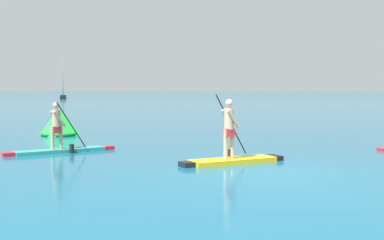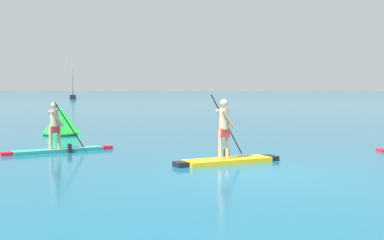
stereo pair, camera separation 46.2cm
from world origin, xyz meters
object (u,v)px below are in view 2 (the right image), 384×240
object	(u,v)px
paddleboarder_near_left	(58,142)
sailboat_left_horizon	(73,93)
paddleboarder_mid_center	(227,152)
race_marker_buoy	(62,123)

from	to	relation	value
paddleboarder_near_left	sailboat_left_horizon	bearing A→B (deg)	71.26
paddleboarder_near_left	sailboat_left_horizon	xyz separation A→B (m)	(-24.92, 68.18, 0.71)
paddleboarder_near_left	paddleboarder_mid_center	xyz separation A→B (m)	(5.48, -1.70, 0.00)
paddleboarder_near_left	race_marker_buoy	xyz separation A→B (m)	(-2.10, 5.60, 0.20)
paddleboarder_mid_center	sailboat_left_horizon	world-z (taller)	sailboat_left_horizon
paddleboarder_near_left	race_marker_buoy	world-z (taller)	paddleboarder_near_left
race_marker_buoy	sailboat_left_horizon	xyz separation A→B (m)	(-22.82, 62.59, 0.51)
paddleboarder_mid_center	sailboat_left_horizon	size ratio (longest dim) A/B	0.39
paddleboarder_mid_center	sailboat_left_horizon	bearing A→B (deg)	80.25
race_marker_buoy	sailboat_left_horizon	distance (m)	66.62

